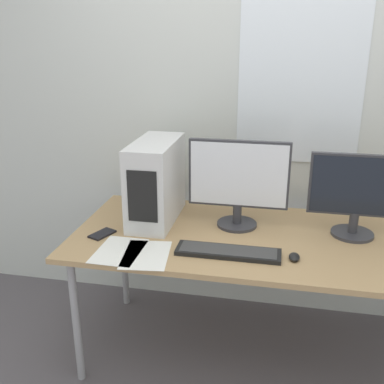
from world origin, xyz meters
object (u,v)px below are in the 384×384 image
at_px(monitor_right_near, 357,193).
at_px(keyboard, 228,252).
at_px(mouse, 294,257).
at_px(monitor_main, 238,181).
at_px(cell_phone, 102,234).
at_px(pc_tower, 156,181).

height_order(monitor_right_near, keyboard, monitor_right_near).
bearing_deg(mouse, monitor_right_near, 47.96).
height_order(monitor_main, cell_phone, monitor_main).
relative_size(monitor_main, mouse, 6.50).
xyz_separation_m(monitor_main, monitor_right_near, (0.60, -0.00, -0.02)).
bearing_deg(monitor_main, monitor_right_near, -0.47).
bearing_deg(mouse, cell_phone, 175.52).
bearing_deg(monitor_right_near, pc_tower, 179.58).
distance_m(monitor_right_near, keyboard, 0.72).
distance_m(keyboard, mouse, 0.30).
bearing_deg(monitor_right_near, cell_phone, -168.71).
distance_m(mouse, cell_phone, 0.97).
xyz_separation_m(pc_tower, monitor_right_near, (1.04, -0.01, 0.01)).
relative_size(pc_tower, mouse, 6.21).
xyz_separation_m(keyboard, mouse, (0.30, 0.01, 0.00)).
distance_m(pc_tower, monitor_right_near, 1.04).
bearing_deg(cell_phone, mouse, 18.53).
bearing_deg(pc_tower, cell_phone, -130.28).
relative_size(monitor_main, cell_phone, 3.40).
height_order(pc_tower, monitor_main, monitor_main).
xyz_separation_m(pc_tower, keyboard, (0.44, -0.34, -0.21)).
bearing_deg(monitor_right_near, keyboard, -150.88).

